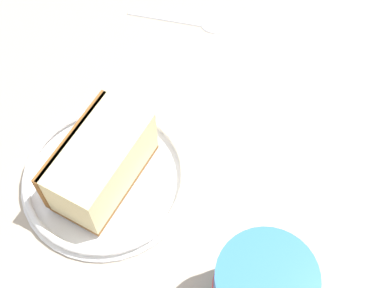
# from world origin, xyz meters

# --- Properties ---
(ground_plane) EXTENTS (1.44, 1.44, 0.02)m
(ground_plane) POSITION_xyz_m (0.00, 0.00, -0.01)
(ground_plane) COLOR tan
(small_plate) EXTENTS (0.18, 0.18, 0.02)m
(small_plate) POSITION_xyz_m (-0.03, -0.00, 0.01)
(small_plate) COLOR white
(small_plate) RESTS_ON ground_plane
(cake_slice) EXTENTS (0.13, 0.09, 0.06)m
(cake_slice) POSITION_xyz_m (-0.03, -0.00, 0.04)
(cake_slice) COLOR brown
(cake_slice) RESTS_ON small_plate
(teaspoon) EXTENTS (0.07, 0.11, 0.01)m
(teaspoon) POSITION_xyz_m (0.19, 0.08, 0.00)
(teaspoon) COLOR silver
(teaspoon) RESTS_ON ground_plane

